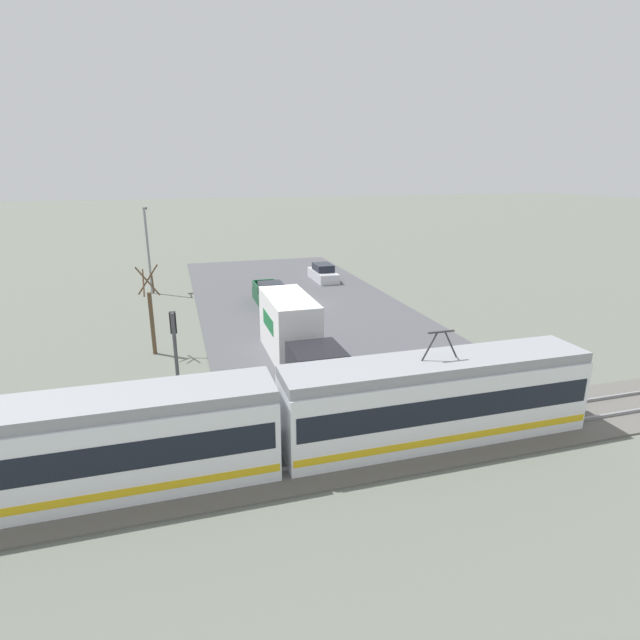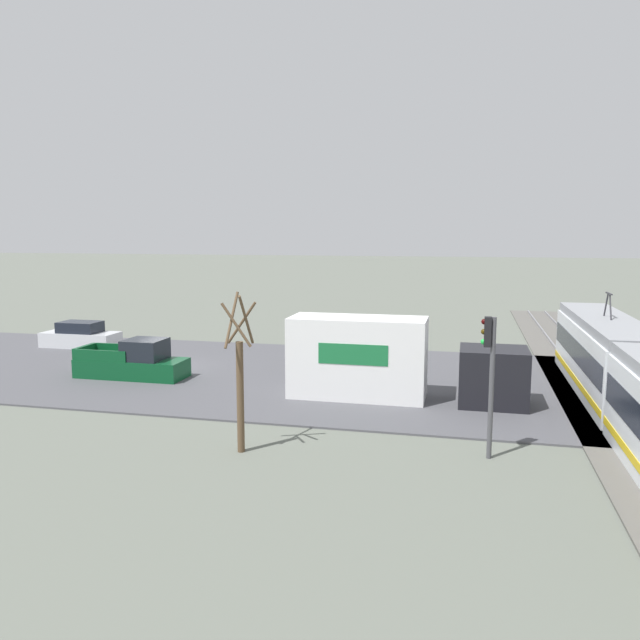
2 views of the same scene
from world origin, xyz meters
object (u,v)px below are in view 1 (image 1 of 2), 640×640
at_px(sedan_car_0, 323,273).
at_px(street_lamp_near_crossing, 148,244).
at_px(light_rail_tram, 278,421).
at_px(traffic_light_pole, 175,347).
at_px(pickup_truck, 270,296).
at_px(street_tree, 151,315).
at_px(box_truck, 295,335).

relative_size(sedan_car_0, street_lamp_near_crossing, 0.64).
bearing_deg(light_rail_tram, traffic_light_pole, -57.60).
bearing_deg(traffic_light_pole, sedan_car_0, -120.04).
xyz_separation_m(sedan_car_0, traffic_light_pole, (14.08, 24.35, 2.28)).
distance_m(pickup_truck, street_tree, 12.45).
bearing_deg(box_truck, light_rail_tram, 72.84).
distance_m(pickup_truck, street_lamp_near_crossing, 12.16).
bearing_deg(traffic_light_pole, street_lamp_near_crossing, -85.64).
bearing_deg(pickup_truck, street_tree, 45.78).
distance_m(box_truck, sedan_car_0, 21.86).
bearing_deg(box_truck, pickup_truck, -94.62).
xyz_separation_m(light_rail_tram, traffic_light_pole, (3.42, -5.40, 1.31)).
xyz_separation_m(light_rail_tram, box_truck, (-2.88, -9.33, -0.01)).
bearing_deg(sedan_car_0, street_lamp_near_crossing, -178.54).
bearing_deg(sedan_car_0, street_tree, -133.06).
xyz_separation_m(box_truck, sedan_car_0, (-7.77, -20.41, -0.96)).
relative_size(pickup_truck, street_tree, 1.03).
bearing_deg(box_truck, street_tree, -27.74).
bearing_deg(light_rail_tram, street_tree, -70.59).
xyz_separation_m(sedan_car_0, street_tree, (15.35, 16.43, 1.67)).
height_order(sedan_car_0, traffic_light_pole, traffic_light_pole).
xyz_separation_m(pickup_truck, street_lamp_near_crossing, (9.17, -7.17, 3.51)).
height_order(box_truck, street_lamp_near_crossing, street_lamp_near_crossing).
relative_size(sedan_car_0, street_tree, 0.90).
bearing_deg(street_tree, box_truck, 152.26).
xyz_separation_m(pickup_truck, traffic_light_pole, (7.34, 16.77, 2.21)).
xyz_separation_m(traffic_light_pole, street_lamp_near_crossing, (1.83, -23.94, 1.30)).
bearing_deg(street_lamp_near_crossing, pickup_truck, 141.98).
relative_size(sedan_car_0, traffic_light_pole, 1.04).
height_order(pickup_truck, traffic_light_pole, traffic_light_pole).
height_order(light_rail_tram, box_truck, light_rail_tram).
relative_size(pickup_truck, street_lamp_near_crossing, 0.74).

